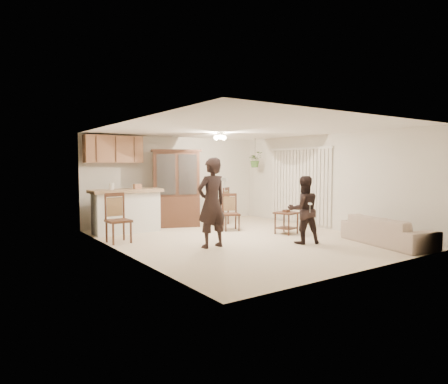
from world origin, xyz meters
TOP-DOWN VIEW (x-y plane):
  - floor at (0.00, 0.00)m, footprint 6.50×6.50m
  - ceiling at (0.00, 0.00)m, footprint 5.50×6.50m
  - wall_back at (0.00, 3.25)m, footprint 5.50×0.02m
  - wall_front at (0.00, -3.25)m, footprint 5.50×0.02m
  - wall_left at (-2.75, 0.00)m, footprint 0.02×6.50m
  - wall_right at (2.75, 0.00)m, footprint 0.02×6.50m
  - breakfast_bar at (-1.85, 2.35)m, footprint 1.60×0.55m
  - bar_top at (-1.85, 2.35)m, footprint 1.75×0.70m
  - upper_cabinets at (-1.90, 3.07)m, footprint 1.50×0.34m
  - vertical_blinds at (2.71, 0.90)m, footprint 0.06×2.30m
  - ceiling_fixture at (0.20, 1.20)m, footprint 0.36×0.36m
  - hanging_plant at (2.30, 2.40)m, footprint 0.43×0.37m
  - plant_cord at (2.30, 2.40)m, footprint 0.01×0.01m
  - sofa at (2.17, -2.23)m, footprint 1.09×1.98m
  - adult at (-1.05, -0.35)m, footprint 0.68×0.46m
  - child at (0.80, -1.12)m, footprint 0.81×0.73m
  - china_hutch at (-0.37, 2.51)m, footprint 1.43×0.98m
  - side_table at (1.32, -0.05)m, footprint 0.59×0.59m
  - chair_bar at (-2.46, 1.21)m, footprint 0.49×0.49m
  - chair_hutch_left at (0.50, 1.15)m, footprint 0.54×0.54m
  - chair_hutch_right at (0.79, 2.12)m, footprint 0.65×0.65m
  - controller_adult at (-1.03, -0.78)m, footprint 0.06×0.16m
  - controller_child at (0.67, -1.44)m, footprint 0.09×0.13m

SIDE VIEW (x-z plane):
  - floor at x=0.00m, z-range 0.00..0.00m
  - chair_hutch_left at x=0.50m, z-range -0.21..0.74m
  - side_table at x=1.32m, z-range -0.02..0.58m
  - chair_hutch_right at x=0.79m, z-range -0.23..0.83m
  - chair_bar at x=-2.46m, z-range -0.24..0.84m
  - sofa at x=2.17m, z-range 0.00..0.73m
  - breakfast_bar at x=-1.85m, z-range 0.00..1.00m
  - child at x=0.80m, z-range 0.00..1.35m
  - controller_child at x=0.67m, z-range 0.88..0.91m
  - adult at x=-1.05m, z-range 0.00..1.80m
  - china_hutch at x=-0.37m, z-range -0.01..2.09m
  - bar_top at x=-1.85m, z-range 1.01..1.09m
  - vertical_blinds at x=2.71m, z-range 0.05..2.15m
  - wall_back at x=0.00m, z-range 0.00..2.50m
  - wall_front at x=0.00m, z-range 0.00..2.50m
  - wall_left at x=-2.75m, z-range 0.00..2.50m
  - wall_right at x=2.75m, z-range 0.00..2.50m
  - controller_adult at x=-1.03m, z-range 1.39..1.44m
  - hanging_plant at x=2.30m, z-range 1.61..2.09m
  - upper_cabinets at x=-1.90m, z-range 1.75..2.45m
  - plant_cord at x=2.30m, z-range 1.85..2.50m
  - ceiling_fixture at x=0.20m, z-range 2.30..2.50m
  - ceiling at x=0.00m, z-range 2.49..2.51m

